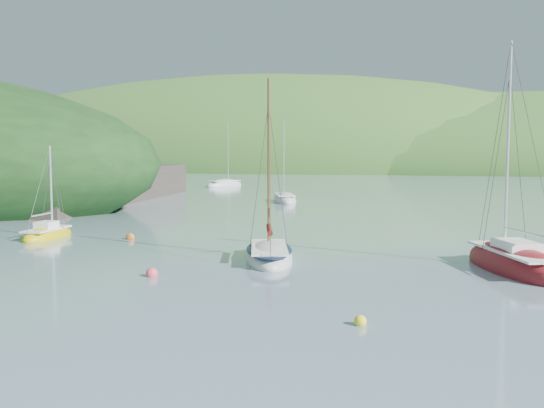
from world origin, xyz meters
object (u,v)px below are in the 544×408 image
(daysailer_white, at_px, (269,256))
(sloop_red, at_px, (514,265))
(sailboat_yellow, at_px, (48,235))
(distant_sloop_a, at_px, (285,200))
(distant_sloop_c, at_px, (224,185))

(daysailer_white, bearing_deg, sloop_red, -14.63)
(daysailer_white, xyz_separation_m, sailboat_yellow, (-14.80, 2.98, -0.05))
(distant_sloop_a, height_order, distant_sloop_c, distant_sloop_c)
(sloop_red, height_order, sailboat_yellow, sloop_red)
(sailboat_yellow, bearing_deg, distant_sloop_c, 93.96)
(daysailer_white, distance_m, sailboat_yellow, 15.10)
(sloop_red, relative_size, distant_sloop_c, 1.05)
(sloop_red, xyz_separation_m, distant_sloop_a, (-19.70, 31.16, -0.04))
(sloop_red, bearing_deg, distant_sloop_c, 100.08)
(sailboat_yellow, bearing_deg, distant_sloop_a, 71.25)
(daysailer_white, bearing_deg, distant_sloop_c, 94.83)
(distant_sloop_a, bearing_deg, distant_sloop_c, 101.87)
(sailboat_yellow, bearing_deg, sloop_red, -11.92)
(sloop_red, relative_size, sailboat_yellow, 1.80)
(distant_sloop_a, relative_size, distant_sloop_c, 0.90)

